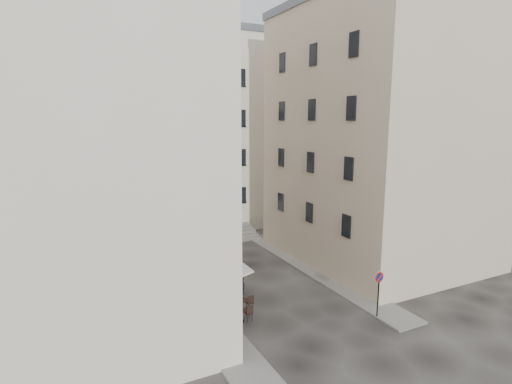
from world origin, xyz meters
TOP-DOWN VIEW (x-y plane):
  - ground at (0.00, 0.00)m, footprint 90.00×90.00m
  - sidewalk_left at (-4.50, 4.00)m, footprint 2.00×22.00m
  - sidewalk_right at (4.50, 3.00)m, footprint 2.00×18.00m
  - building_left at (-10.50, 3.00)m, footprint 12.20×16.20m
  - building_right at (10.50, 3.50)m, footprint 12.20×14.20m
  - building_back at (-1.00, 19.00)m, footprint 18.20×10.20m
  - cafe_storefront at (-4.32, 1.00)m, footprint 1.74×7.30m
  - stone_steps at (0.00, 12.57)m, footprint 9.00×3.15m
  - bollard_near at (-3.25, -1.00)m, footprint 0.12×0.12m
  - bollard_mid at (-3.25, 2.50)m, footprint 0.12×0.12m
  - bollard_far at (-3.25, 6.00)m, footprint 0.12×0.12m
  - no_parking_sign at (3.58, -4.37)m, footprint 0.59×0.10m
  - bistro_table_a at (-3.05, -1.53)m, footprint 1.23×0.58m
  - bistro_table_b at (-2.48, -0.49)m, footprint 1.21×0.57m
  - bistro_table_c at (-2.93, 2.20)m, footprint 1.17×0.55m
  - bistro_table_d at (-3.39, 2.88)m, footprint 1.41×0.66m
  - bistro_table_e at (-3.60, 3.81)m, footprint 1.34×0.63m
  - pedestrian at (-1.64, 1.61)m, footprint 0.70×0.55m

SIDE VIEW (x-z plane):
  - ground at x=0.00m, z-range 0.00..0.00m
  - sidewalk_left at x=-4.50m, z-range 0.00..0.12m
  - sidewalk_right at x=4.50m, z-range 0.00..0.12m
  - stone_steps at x=0.00m, z-range 0.00..0.80m
  - bistro_table_c at x=-2.93m, z-range 0.01..0.83m
  - bistro_table_b at x=-2.48m, z-range 0.01..0.86m
  - bistro_table_a at x=-3.05m, z-range 0.01..0.88m
  - bistro_table_e at x=-3.60m, z-range 0.01..0.96m
  - bistro_table_d at x=-3.39m, z-range 0.01..1.00m
  - bollard_near at x=-3.25m, z-range 0.04..1.02m
  - bollard_mid at x=-3.25m, z-range 0.04..1.02m
  - bollard_far at x=-3.25m, z-range 0.04..1.02m
  - pedestrian at x=-1.64m, z-range 0.00..1.67m
  - no_parking_sign at x=3.58m, z-range 0.54..3.13m
  - cafe_storefront at x=-4.32m, z-range 0.13..3.63m
  - building_right at x=10.50m, z-range 0.01..18.61m
  - building_back at x=-1.00m, z-range 0.01..18.61m
  - building_left at x=-10.50m, z-range 0.01..20.61m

